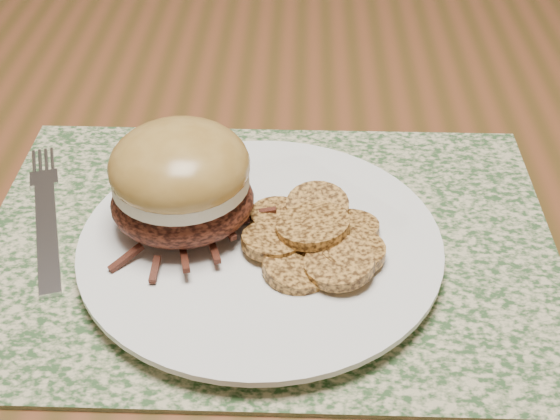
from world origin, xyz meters
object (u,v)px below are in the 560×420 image
(dinner_plate, at_px, (261,247))
(pork_sandwich, at_px, (181,181))
(fork, at_px, (46,213))
(dining_table, at_px, (178,157))

(dinner_plate, height_order, pork_sandwich, pork_sandwich)
(fork, bearing_deg, dining_table, 53.95)
(dinner_plate, bearing_deg, pork_sandwich, 163.16)
(dinner_plate, bearing_deg, dining_table, 112.36)
(dining_table, height_order, pork_sandwich, pork_sandwich)
(dining_table, distance_m, pork_sandwich, 0.28)
(pork_sandwich, bearing_deg, dinner_plate, -26.87)
(dinner_plate, xyz_separation_m, pork_sandwich, (-0.06, 0.02, 0.05))
(dinner_plate, distance_m, fork, 0.18)
(dining_table, height_order, dinner_plate, dinner_plate)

